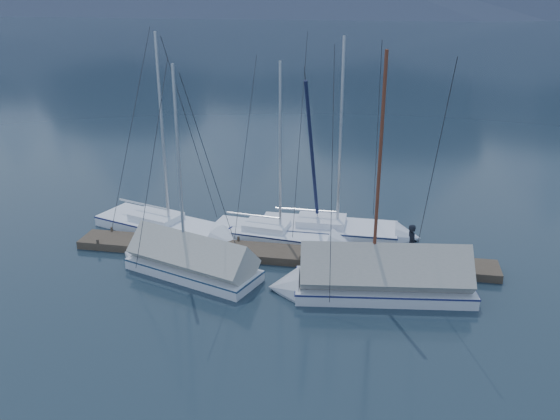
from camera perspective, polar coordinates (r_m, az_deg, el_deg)
The scene contains 9 objects.
ground at distance 23.69m, azimuth -0.88°, elevation -6.69°, with size 1000.00×1000.00×0.00m, color black.
dock at distance 25.40m, azimuth 0.00°, elevation -4.40°, with size 18.00×1.50×0.54m.
mooring_posts at distance 25.38m, azimuth -1.11°, elevation -3.82°, with size 15.12×1.52×0.35m.
sailboat_open_left at distance 28.09m, azimuth -9.74°, elevation -1.98°, with size 7.87×4.40×10.03m.
sailboat_open_mid at distance 27.10m, azimuth 0.97°, elevation -2.59°, with size 6.85×2.96×8.81m.
sailboat_open_right at distance 27.76m, azimuth 6.58°, elevation -2.10°, with size 7.48×3.21×9.86m.
sailboat_covered_near at distance 22.76m, azimuth 8.46°, elevation -6.76°, with size 7.93×3.51×10.00m.
sailboat_covered_far at distance 24.42m, azimuth -9.34°, elevation -4.92°, with size 6.80×4.02×9.16m.
person at distance 24.46m, azimuth 12.55°, elevation -3.22°, with size 0.61×0.40×1.68m, color black.
Camera 1 is at (4.14, -20.54, 11.06)m, focal length 38.00 mm.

